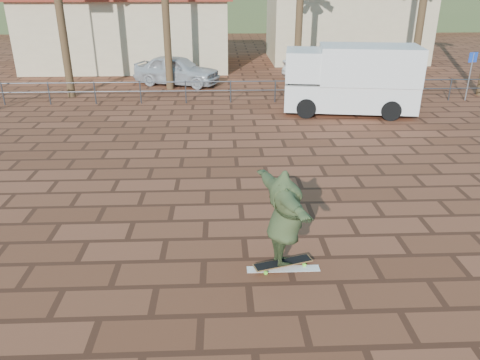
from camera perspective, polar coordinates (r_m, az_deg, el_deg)
name	(u,v)px	position (r m, az deg, el deg)	size (l,w,h in m)	color
ground	(244,238)	(10.14, 0.47, -7.08)	(120.00, 120.00, 0.00)	brown
paint_stripe	(283,269)	(9.19, 5.29, -10.73)	(1.40, 0.22, 0.01)	white
guardrail	(231,88)	(21.21, -1.16, 11.20)	(24.06, 0.06, 1.00)	#47494F
building_west	(130,29)	(31.36, -13.21, 17.53)	(12.60, 7.60, 4.50)	beige
building_east	(345,21)	(33.91, 12.69, 18.40)	(10.60, 6.60, 5.00)	beige
longboard	(283,263)	(9.19, 5.26, -10.05)	(1.19, 0.57, 0.11)	olive
skateboarder	(285,218)	(8.69, 5.49, -4.65)	(2.36, 0.64, 1.92)	#354324
campervan	(351,78)	(19.93, 13.42, 11.99)	(5.50, 2.95, 2.71)	silver
car_silver	(177,70)	(25.22, -7.69, 13.13)	(1.80, 4.46, 1.52)	#B7BABE
car_white	(332,67)	(26.04, 11.13, 13.39)	(1.75, 5.03, 1.66)	silver
street_sign	(471,67)	(23.86, 26.36, 12.23)	(0.43, 0.15, 2.15)	gray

